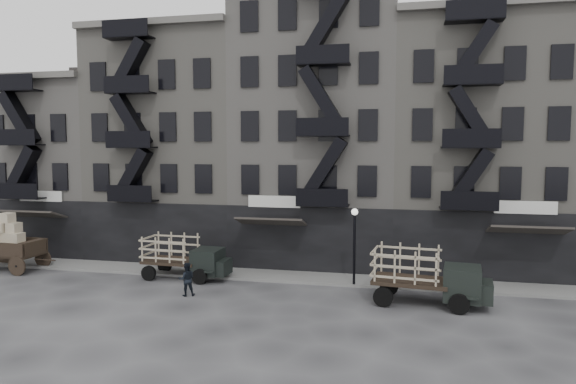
% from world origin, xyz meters
% --- Properties ---
extents(ground, '(140.00, 140.00, 0.00)m').
position_xyz_m(ground, '(0.00, 0.00, 0.00)').
color(ground, '#38383A').
rests_on(ground, ground).
extents(sidewalk, '(55.00, 2.50, 0.15)m').
position_xyz_m(sidewalk, '(0.00, 3.75, 0.07)').
color(sidewalk, slate).
rests_on(sidewalk, ground).
extents(building_west, '(10.00, 11.35, 13.20)m').
position_xyz_m(building_west, '(-20.00, 9.83, 6.00)').
color(building_west, gray).
rests_on(building_west, ground).
extents(building_midwest, '(10.00, 11.35, 16.20)m').
position_xyz_m(building_midwest, '(-10.00, 9.83, 7.50)').
color(building_midwest, gray).
rests_on(building_midwest, ground).
extents(building_center, '(10.00, 11.35, 18.20)m').
position_xyz_m(building_center, '(-0.00, 9.82, 8.50)').
color(building_center, gray).
rests_on(building_center, ground).
extents(building_mideast, '(10.00, 11.35, 16.20)m').
position_xyz_m(building_mideast, '(10.00, 9.83, 7.50)').
color(building_mideast, gray).
rests_on(building_mideast, ground).
extents(lamp_post, '(0.36, 0.36, 4.28)m').
position_xyz_m(lamp_post, '(3.00, 2.60, 2.78)').
color(lamp_post, black).
rests_on(lamp_post, ground).
extents(wagon, '(4.25, 2.45, 3.50)m').
position_xyz_m(wagon, '(-18.12, 1.91, 2.00)').
color(wagon, black).
rests_on(wagon, ground).
extents(stake_truck_west, '(5.07, 2.25, 2.51)m').
position_xyz_m(stake_truck_west, '(-6.72, 2.31, 1.43)').
color(stake_truck_west, black).
rests_on(stake_truck_west, ground).
extents(stake_truck_east, '(5.68, 2.80, 2.75)m').
position_xyz_m(stake_truck_east, '(6.67, 0.22, 1.57)').
color(stake_truck_east, black).
rests_on(stake_truck_east, ground).
extents(pedestrian_mid, '(1.03, 0.95, 1.71)m').
position_xyz_m(pedestrian_mid, '(-5.19, -0.86, 0.86)').
color(pedestrian_mid, black).
rests_on(pedestrian_mid, ground).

